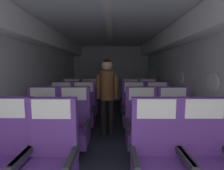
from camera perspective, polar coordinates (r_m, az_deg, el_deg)
ground at (r=3.56m, az=-1.06°, el=-16.53°), size 3.31×6.70×0.02m
fuselage_shell at (r=3.54m, az=-1.00°, el=10.31°), size 3.19×6.35×2.28m
seat_a_left_window at (r=2.04m, az=-35.03°, el=-21.83°), size 0.52×0.47×1.08m
seat_a_left_aisle at (r=1.81m, az=-21.90°, el=-24.88°), size 0.52×0.47×1.08m
seat_a_right_aisle at (r=1.95m, az=31.39°, el=-22.93°), size 0.52×0.47×1.08m
seat_a_right_window at (r=1.76m, az=16.30°, el=-25.50°), size 0.52×0.47×1.08m
seat_b_left_window at (r=2.71m, az=-24.43°, el=-14.03°), size 0.52×0.47×1.08m
seat_b_left_aisle at (r=2.56m, az=-14.00°, el=-14.84°), size 0.52×0.47×1.08m
seat_b_right_aisle at (r=2.65m, az=21.85°, el=-14.39°), size 0.52×0.47×1.08m
seat_b_right_window at (r=2.53m, az=10.91°, el=-15.10°), size 0.52×0.47×1.08m
seat_c_left_window at (r=3.46m, az=-18.34°, el=-9.32°), size 0.52×0.47×1.08m
seat_c_left_aisle at (r=3.34m, az=-10.50°, el=-9.65°), size 0.52×0.47×1.08m
seat_c_right_aisle at (r=3.42m, az=16.48°, el=-9.41°), size 0.52×0.47×1.08m
seat_c_right_window at (r=3.33m, az=8.08°, el=-9.68°), size 0.52×0.47×1.08m
seat_d_left_window at (r=4.28m, az=-14.58°, el=-6.15°), size 0.52×0.47×1.08m
seat_d_left_aisle at (r=4.17m, az=-8.24°, el=-6.32°), size 0.52×0.47×1.08m
seat_d_right_aisle at (r=4.23m, az=13.08°, el=-6.25°), size 0.52×0.47×1.08m
seat_d_right_window at (r=4.14m, az=6.67°, el=-6.40°), size 0.52×0.47×1.08m
flight_attendant at (r=3.12m, az=-1.79°, el=-1.38°), size 0.43×0.28×1.56m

